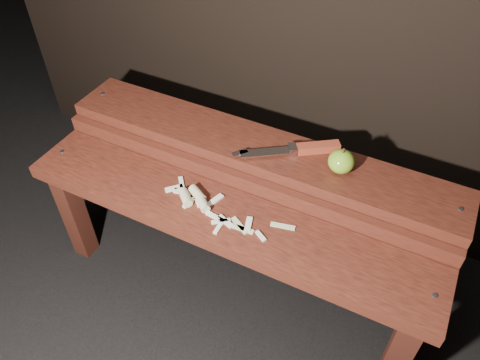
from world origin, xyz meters
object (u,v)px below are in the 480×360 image
at_px(apple, 341,161).
at_px(knife, 304,149).
at_px(bench_rear_tier, 256,167).
at_px(bench_front_tier, 220,232).

bearing_deg(apple, knife, 167.24).
distance_m(bench_rear_tier, knife, 0.17).
relative_size(apple, knife, 0.29).
height_order(bench_rear_tier, apple, apple).
relative_size(bench_front_tier, knife, 4.52).
bearing_deg(apple, bench_rear_tier, -179.00).
height_order(bench_front_tier, apple, apple).
bearing_deg(bench_front_tier, bench_rear_tier, 90.00).
bearing_deg(apple, bench_front_tier, -136.84).
xyz_separation_m(bench_front_tier, bench_rear_tier, (0.00, 0.23, 0.06)).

